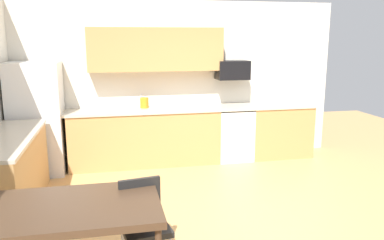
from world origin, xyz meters
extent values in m
plane|color=tan|center=(0.00, 0.00, 0.00)|extent=(12.00, 12.00, 0.00)
cube|color=silver|center=(0.00, 2.65, 1.35)|extent=(5.80, 0.10, 2.70)
cube|color=tan|center=(-0.52, 2.30, 0.45)|extent=(2.45, 0.60, 0.90)
cube|color=tan|center=(1.85, 2.30, 0.45)|extent=(1.10, 0.60, 0.90)
cube|color=tan|center=(-2.30, 0.80, 0.45)|extent=(0.60, 2.00, 0.90)
cube|color=beige|center=(0.00, 2.30, 0.92)|extent=(4.80, 0.64, 0.04)
cube|color=beige|center=(-2.30, 0.80, 0.92)|extent=(0.64, 2.00, 0.04)
cube|color=tan|center=(-0.30, 2.43, 1.90)|extent=(2.20, 0.34, 0.70)
cube|color=white|center=(-2.18, 2.22, 0.87)|extent=(0.76, 0.70, 1.73)
cube|color=white|center=(1.00, 2.30, 0.44)|extent=(0.60, 0.60, 0.88)
cube|color=black|center=(1.00, 2.30, 0.90)|extent=(0.60, 0.60, 0.03)
cube|color=black|center=(1.00, 2.40, 1.55)|extent=(0.54, 0.36, 0.32)
cube|color=#A5A8AD|center=(-0.55, 2.30, 0.88)|extent=(0.48, 0.40, 0.14)
cylinder|color=#B2B5BA|center=(-0.55, 2.48, 1.04)|extent=(0.02, 0.02, 0.24)
cube|color=#422D1E|center=(-1.40, -0.99, 0.74)|extent=(1.40, 0.90, 0.06)
cylinder|color=#422D1E|center=(-2.04, -0.60, 0.36)|extent=(0.05, 0.05, 0.71)
cylinder|color=#422D1E|center=(-0.76, -0.60, 0.36)|extent=(0.05, 0.05, 0.71)
cube|color=black|center=(-0.81, -0.88, 0.45)|extent=(0.46, 0.46, 0.05)
cube|color=black|center=(-0.84, -0.70, 0.65)|extent=(0.38, 0.10, 0.40)
cylinder|color=orange|center=(-0.52, 2.35, 1.02)|extent=(0.14, 0.14, 0.20)
camera|label=1|loc=(-1.06, -4.03, 2.08)|focal=36.58mm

